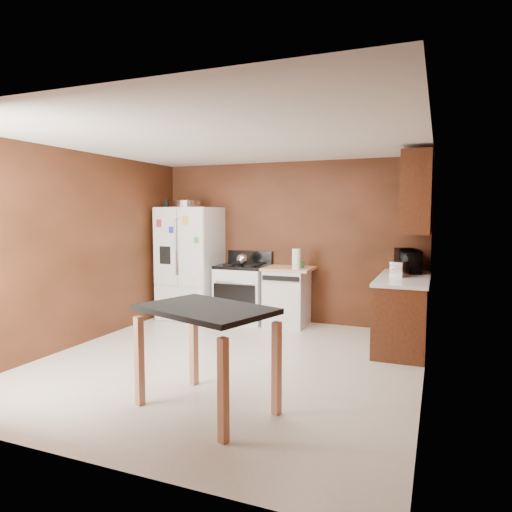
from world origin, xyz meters
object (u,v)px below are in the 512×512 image
Objects in this scene: toaster at (399,269)px; dishwasher at (287,296)px; island at (206,324)px; microwave at (408,262)px; green_canister at (301,264)px; kettle at (242,259)px; gas_range at (243,292)px; refrigerator at (190,263)px; paper_towel at (296,259)px; pen_cup at (166,204)px; roasting_pan at (187,204)px.

dishwasher is (-1.66, 0.49, -0.54)m from toaster.
toaster is 1.82m from dishwasher.
microwave is at bearing 65.12° from island.
dishwasher is at bearing -171.16° from green_canister.
kettle is 0.53m from gas_range.
kettle is 0.93m from refrigerator.
paper_towel is 0.23× the size of island.
kettle is 0.61× the size of paper_towel.
dishwasher is at bearing 74.24° from microwave.
paper_towel is at bearing -94.03° from green_canister.
pen_cup reaches higher than island.
gas_range is at bearing 5.62° from pen_cup.
toaster is at bearing -7.03° from refrigerator.
pen_cup reaches higher than dishwasher.
toaster is at bearing 156.44° from microwave.
pen_cup is at bearing 76.97° from microwave.
microwave is 0.29× the size of refrigerator.
toaster is at bearing -9.75° from kettle.
island is at bearing -52.14° from pen_cup.
paper_towel reaches higher than toaster.
paper_towel reaches higher than dishwasher.
dishwasher is at bearing 4.32° from pen_cup.
microwave is at bearing 1.02° from roasting_pan.
pen_cup reaches higher than toaster.
pen_cup reaches higher than microwave.
island reaches higher than dishwasher.
refrigerator is 1.39× the size of island.
toaster is at bearing -5.23° from pen_cup.
kettle is at bearing -175.68° from toaster.
green_canister is (0.91, 0.12, -0.04)m from kettle.
roasting_pan is 0.36m from pen_cup.
roasting_pan is at bearing 76.01° from microwave.
dishwasher is at bearing 6.76° from kettle.
refrigerator is (0.40, 0.07, -0.96)m from pen_cup.
paper_towel is (2.22, -0.00, -0.82)m from pen_cup.
paper_towel is at bearing -39.32° from dishwasher.
pen_cup reaches higher than refrigerator.
roasting_pan is 3.79× the size of green_canister.
pen_cup is 2.37m from paper_towel.
kettle is at bearing -77.20° from gas_range.
pen_cup is 0.14× the size of dishwasher.
microwave is 0.47× the size of gas_range.
green_canister reaches higher than island.
gas_range reaches higher than island.
refrigerator is at bearing 122.22° from island.
refrigerator is 1.01m from gas_range.
roasting_pan is at bearing 177.74° from paper_towel.
island is (0.08, -3.16, -0.19)m from green_canister.
paper_towel is 1.83m from refrigerator.
paper_towel reaches higher than gas_range.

